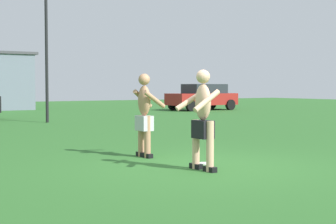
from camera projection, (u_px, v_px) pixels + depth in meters
name	position (u px, v px, depth m)	size (l,w,h in m)	color
ground_plane	(205.00, 167.00, 9.09)	(80.00, 80.00, 0.00)	#2D6628
player_near	(145.00, 113.00, 10.29)	(0.56, 0.68, 1.70)	black
player_in_black	(203.00, 117.00, 8.67)	(0.58, 0.66, 1.73)	black
frisbee	(205.00, 163.00, 9.40)	(0.24, 0.24, 0.03)	white
car_red_near_post	(203.00, 97.00, 30.77)	(4.37, 2.18, 1.58)	maroon
lamp_post	(46.00, 32.00, 20.06)	(0.60, 0.24, 5.90)	black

